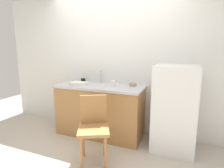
# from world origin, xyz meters

# --- Properties ---
(ground_plane) EXTENTS (8.00, 8.00, 0.00)m
(ground_plane) POSITION_xyz_m (0.00, 0.00, 0.00)
(ground_plane) COLOR #BCB2A3
(back_wall) EXTENTS (4.80, 0.10, 2.54)m
(back_wall) POSITION_xyz_m (0.00, 1.00, 1.27)
(back_wall) COLOR silver
(back_wall) RESTS_ON ground_plane
(cabinet_base) EXTENTS (1.50, 0.60, 0.86)m
(cabinet_base) POSITION_xyz_m (-0.16, 0.65, 0.43)
(cabinet_base) COLOR #A87542
(cabinet_base) RESTS_ON ground_plane
(countertop) EXTENTS (1.54, 0.64, 0.04)m
(countertop) POSITION_xyz_m (-0.16, 0.65, 0.88)
(countertop) COLOR #B7B7BC
(countertop) RESTS_ON cabinet_base
(faucet) EXTENTS (0.02, 0.02, 0.23)m
(faucet) POSITION_xyz_m (-0.25, 0.90, 1.01)
(faucet) COLOR #B7B7BC
(faucet) RESTS_ON countertop
(refrigerator) EXTENTS (0.61, 0.62, 1.28)m
(refrigerator) POSITION_xyz_m (1.09, 0.64, 0.64)
(refrigerator) COLOR white
(refrigerator) RESTS_ON ground_plane
(chair) EXTENTS (0.54, 0.54, 0.89)m
(chair) POSITION_xyz_m (0.11, -0.10, 0.50)
(chair) COLOR #A87542
(chair) RESTS_ON ground_plane
(dish_tray) EXTENTS (0.28, 0.20, 0.05)m
(dish_tray) POSITION_xyz_m (-0.52, 0.56, 0.92)
(dish_tray) COLOR white
(dish_tray) RESTS_ON countertop
(terracotta_bowl) EXTENTS (0.12, 0.12, 0.05)m
(terracotta_bowl) POSITION_xyz_m (0.39, 0.80, 0.92)
(terracotta_bowl) COLOR gray
(terracotta_bowl) RESTS_ON countertop
(cup_white) EXTENTS (0.07, 0.07, 0.09)m
(cup_white) POSITION_xyz_m (0.09, 0.67, 0.94)
(cup_white) COLOR white
(cup_white) RESTS_ON countertop
(cup_black) EXTENTS (0.08, 0.08, 0.08)m
(cup_black) POSITION_xyz_m (-0.58, 0.81, 0.94)
(cup_black) COLOR black
(cup_black) RESTS_ON countertop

